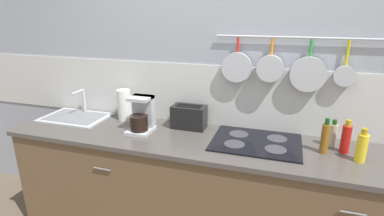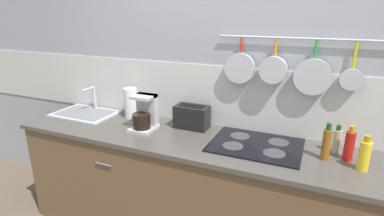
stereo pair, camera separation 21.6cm
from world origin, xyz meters
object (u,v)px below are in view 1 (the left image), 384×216
object	(u,v)px
bottle_sesame_oil	(325,138)
bottle_dish_soap	(346,138)
paper_towel_roll	(124,105)
bottle_cooking_wine	(333,135)
coffee_maker	(142,117)
toaster	(189,117)
bottle_hot_sauce	(362,147)

from	to	relation	value
bottle_sesame_oil	bottle_dish_soap	xyz separation A→B (m)	(0.13, 0.05, -0.01)
paper_towel_roll	bottle_cooking_wine	bearing A→B (deg)	-1.31
coffee_maker	toaster	xyz separation A→B (m)	(0.33, 0.17, -0.02)
coffee_maker	bottle_hot_sauce	world-z (taller)	coffee_maker
toaster	bottle_dish_soap	xyz separation A→B (m)	(1.13, -0.11, 0.01)
coffee_maker	bottle_sesame_oil	distance (m)	1.33
coffee_maker	bottle_sesame_oil	xyz separation A→B (m)	(1.33, 0.01, -0.01)
paper_towel_roll	bottle_sesame_oil	bearing A→B (deg)	-5.97
paper_towel_roll	bottle_dish_soap	world-z (taller)	paper_towel_roll
paper_towel_roll	toaster	world-z (taller)	paper_towel_roll
paper_towel_roll	bottle_cooking_wine	distance (m)	1.65
coffee_maker	bottle_dish_soap	world-z (taller)	coffee_maker
bottle_cooking_wine	toaster	bearing A→B (deg)	178.38
toaster	bottle_dish_soap	world-z (taller)	bottle_dish_soap
toaster	bottle_sesame_oil	world-z (taller)	bottle_sesame_oil
toaster	bottle_sesame_oil	bearing A→B (deg)	-8.99
bottle_dish_soap	bottle_cooking_wine	bearing A→B (deg)	131.39
bottle_cooking_wine	bottle_hot_sauce	size ratio (longest dim) A/B	0.89
bottle_sesame_oil	bottle_hot_sauce	xyz separation A→B (m)	(0.21, -0.06, -0.01)
coffee_maker	bottle_cooking_wine	bearing A→B (deg)	5.73
coffee_maker	toaster	size ratio (longest dim) A/B	0.98
bottle_cooking_wine	bottle_dish_soap	size ratio (longest dim) A/B	0.86
bottle_cooking_wine	bottle_dish_soap	world-z (taller)	bottle_dish_soap
paper_towel_roll	bottle_hot_sauce	size ratio (longest dim) A/B	1.21
toaster	coffee_maker	bearing A→B (deg)	-152.95
paper_towel_roll	coffee_maker	world-z (taller)	coffee_maker
coffee_maker	bottle_dish_soap	distance (m)	1.47
toaster	bottle_dish_soap	size ratio (longest dim) A/B	1.25
bottle_sesame_oil	bottle_cooking_wine	size ratio (longest dim) A/B	1.24
toaster	bottle_cooking_wine	bearing A→B (deg)	-1.62
coffee_maker	paper_towel_roll	bearing A→B (deg)	145.09
bottle_sesame_oil	toaster	bearing A→B (deg)	171.01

